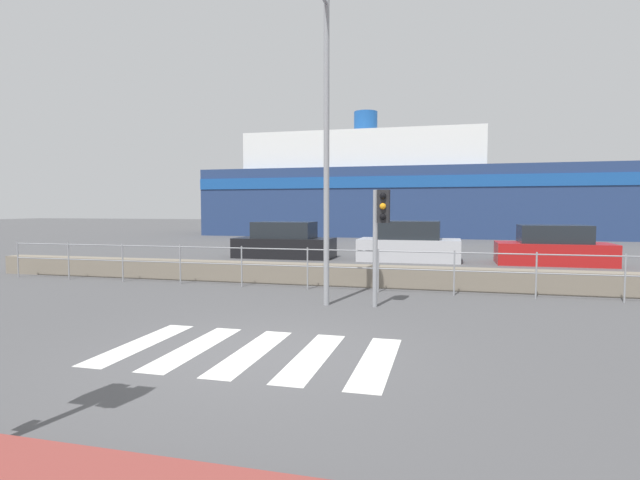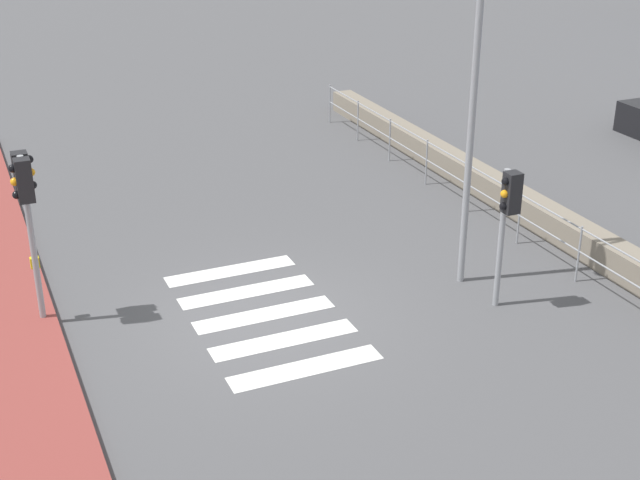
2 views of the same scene
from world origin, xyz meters
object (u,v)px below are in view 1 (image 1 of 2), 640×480
streetlamp (324,115)px  ferry_boat (404,193)px  traffic_light_far (381,221)px  parked_car_black (284,242)px  parked_car_silver (409,244)px  parked_car_red (553,248)px

streetlamp → ferry_boat: bearing=91.6°
streetlamp → ferry_boat: 28.75m
traffic_light_far → parked_car_black: size_ratio=0.59×
ferry_boat → parked_car_silver: size_ratio=8.00×
streetlamp → parked_car_red: 12.10m
traffic_light_far → ferry_boat: (-1.95, 28.45, 1.48)m
parked_car_black → parked_car_silver: 5.16m
parked_car_silver → parked_car_red: parked_car_silver is taller
parked_car_red → parked_car_silver: bearing=180.0°
traffic_light_far → ferry_boat: bearing=93.9°
parked_car_silver → streetlamp: bearing=-95.9°
streetlamp → parked_car_red: streetlamp is taller
traffic_light_far → parked_car_silver: (-0.12, 9.52, -1.13)m
ferry_boat → streetlamp: bearing=-88.4°
traffic_light_far → parked_car_silver: bearing=90.7°
parked_car_silver → parked_car_red: 5.24m
traffic_light_far → parked_car_red: size_ratio=0.61×
parked_car_black → parked_car_red: 10.40m
parked_car_black → streetlamp: bearing=-67.1°
ferry_boat → parked_car_red: ferry_boat is taller
traffic_light_far → streetlamp: streetlamp is taller
streetlamp → parked_car_red: bearing=57.5°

